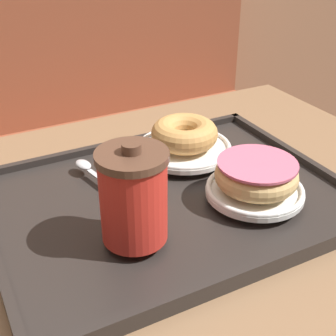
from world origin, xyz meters
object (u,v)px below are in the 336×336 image
at_px(coffee_cup_front, 133,196).
at_px(donut_chocolate_glazed, 256,174).
at_px(donut_plain, 184,133).
at_px(spoon, 90,170).

relative_size(coffee_cup_front, donut_chocolate_glazed, 1.10).
bearing_deg(donut_plain, spoon, 177.83).
relative_size(donut_plain, spoon, 0.80).
xyz_separation_m(donut_plain, spoon, (-0.17, 0.01, -0.03)).
bearing_deg(donut_chocolate_glazed, spoon, 138.17).
distance_m(donut_plain, spoon, 0.17).
height_order(coffee_cup_front, donut_plain, coffee_cup_front).
relative_size(donut_chocolate_glazed, donut_plain, 1.06).
height_order(donut_chocolate_glazed, donut_plain, donut_plain).
bearing_deg(coffee_cup_front, spoon, 89.01).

